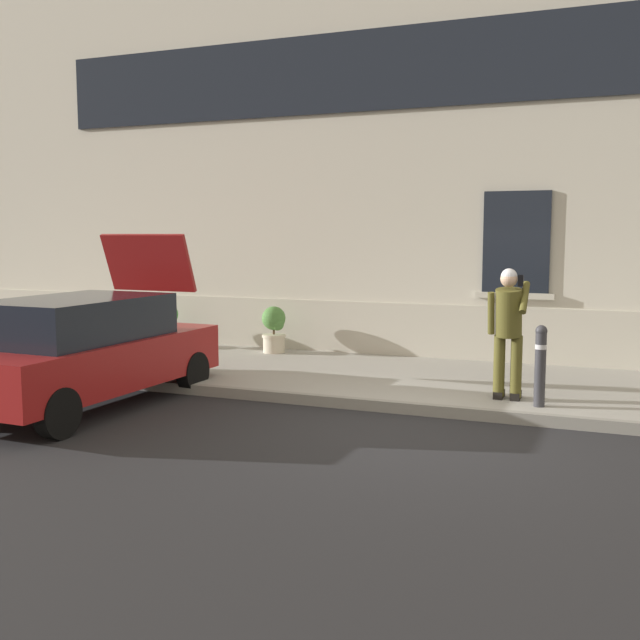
{
  "coord_description": "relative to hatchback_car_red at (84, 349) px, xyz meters",
  "views": [
    {
      "loc": [
        2.16,
        -8.36,
        2.34
      ],
      "look_at": [
        -1.81,
        1.6,
        1.1
      ],
      "focal_mm": 41.99,
      "sensor_mm": 36.0,
      "label": 1
    }
  ],
  "objects": [
    {
      "name": "ground_plane",
      "position": [
        4.48,
        0.29,
        -0.8
      ],
      "size": [
        80.0,
        80.0,
        0.0
      ],
      "primitive_type": "plane",
      "color": "#232326"
    },
    {
      "name": "sidewalk",
      "position": [
        4.48,
        3.09,
        -0.72
      ],
      "size": [
        24.0,
        3.6,
        0.15
      ],
      "primitive_type": "cube",
      "color": "#99968E",
      "rests_on": "ground"
    },
    {
      "name": "curb_edge",
      "position": [
        4.48,
        1.23,
        -0.72
      ],
      "size": [
        24.0,
        0.12,
        0.15
      ],
      "primitive_type": "cube",
      "color": "gray",
      "rests_on": "ground"
    },
    {
      "name": "building_facade",
      "position": [
        4.49,
        5.58,
        2.93
      ],
      "size": [
        24.0,
        1.52,
        7.5
      ],
      "color": "beige",
      "rests_on": "ground"
    },
    {
      "name": "hatchback_car_red",
      "position": [
        0.0,
        0.0,
        0.0
      ],
      "size": [
        1.89,
        4.11,
        2.34
      ],
      "color": "maroon",
      "rests_on": "ground"
    },
    {
      "name": "bollard_near_person",
      "position": [
        5.78,
        1.64,
        -0.09
      ],
      "size": [
        0.15,
        0.15,
        1.04
      ],
      "color": "#333338",
      "rests_on": "sidewalk"
    },
    {
      "name": "person_on_phone",
      "position": [
        5.34,
        1.86,
        0.35
      ],
      "size": [
        0.51,
        0.5,
        1.75
      ],
      "rotation": [
        0.0,
        0.0,
        -0.05
      ],
      "color": "#514C1E",
      "rests_on": "sidewalk"
    },
    {
      "name": "planter_charcoal",
      "position": [
        -1.44,
        4.2,
        -0.19
      ],
      "size": [
        0.44,
        0.44,
        0.86
      ],
      "color": "#2D2D30",
      "rests_on": "sidewalk"
    },
    {
      "name": "planter_cream",
      "position": [
        0.78,
        4.34,
        -0.19
      ],
      "size": [
        0.44,
        0.44,
        0.86
      ],
      "color": "beige",
      "rests_on": "sidewalk"
    }
  ]
}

